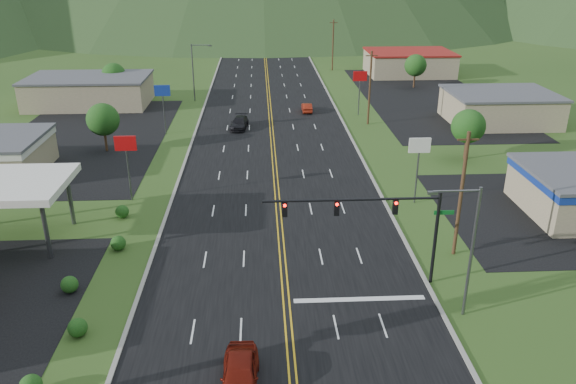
{
  "coord_description": "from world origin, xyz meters",
  "views": [
    {
      "loc": [
        -1.55,
        -20.13,
        21.67
      ],
      "look_at": [
        0.56,
        20.51,
        4.5
      ],
      "focal_mm": 35.0,
      "sensor_mm": 36.0,
      "label": 1
    }
  ],
  "objects_px": {
    "streetlight_west": "(195,68)",
    "gas_canopy": "(2,186)",
    "streetlight_east": "(468,244)",
    "car_red_near": "(240,375)",
    "car_red_far": "(307,108)",
    "car_dark_mid": "(239,123)",
    "traffic_signal": "(380,216)"
  },
  "relations": [
    {
      "from": "traffic_signal",
      "to": "car_dark_mid",
      "type": "height_order",
      "value": "traffic_signal"
    },
    {
      "from": "streetlight_east",
      "to": "car_red_near",
      "type": "xyz_separation_m",
      "value": [
        -14.07,
        -6.08,
        -4.33
      ]
    },
    {
      "from": "traffic_signal",
      "to": "streetlight_east",
      "type": "height_order",
      "value": "streetlight_east"
    },
    {
      "from": "car_dark_mid",
      "to": "car_red_far",
      "type": "distance_m",
      "value": 12.87
    },
    {
      "from": "car_dark_mid",
      "to": "streetlight_west",
      "type": "bearing_deg",
      "value": 121.48
    },
    {
      "from": "car_red_far",
      "to": "gas_canopy",
      "type": "bearing_deg",
      "value": 55.19
    },
    {
      "from": "car_red_far",
      "to": "streetlight_west",
      "type": "bearing_deg",
      "value": -25.2
    },
    {
      "from": "streetlight_east",
      "to": "streetlight_west",
      "type": "xyz_separation_m",
      "value": [
        -22.86,
        60.0,
        0.0
      ]
    },
    {
      "from": "car_red_near",
      "to": "car_red_far",
      "type": "distance_m",
      "value": 58.69
    },
    {
      "from": "streetlight_west",
      "to": "gas_canopy",
      "type": "height_order",
      "value": "streetlight_west"
    },
    {
      "from": "streetlight_east",
      "to": "streetlight_west",
      "type": "relative_size",
      "value": 1.0
    },
    {
      "from": "traffic_signal",
      "to": "car_red_far",
      "type": "relative_size",
      "value": 3.32
    },
    {
      "from": "traffic_signal",
      "to": "streetlight_east",
      "type": "bearing_deg",
      "value": -40.39
    },
    {
      "from": "streetlight_west",
      "to": "traffic_signal",
      "type": "bearing_deg",
      "value": -72.03
    },
    {
      "from": "traffic_signal",
      "to": "gas_canopy",
      "type": "bearing_deg",
      "value": 164.3
    },
    {
      "from": "streetlight_west",
      "to": "gas_canopy",
      "type": "distance_m",
      "value": 49.1
    },
    {
      "from": "traffic_signal",
      "to": "streetlight_west",
      "type": "bearing_deg",
      "value": 107.97
    },
    {
      "from": "streetlight_east",
      "to": "car_red_near",
      "type": "distance_m",
      "value": 15.93
    },
    {
      "from": "traffic_signal",
      "to": "streetlight_west",
      "type": "xyz_separation_m",
      "value": [
        -18.16,
        56.0,
        -0.15
      ]
    },
    {
      "from": "traffic_signal",
      "to": "car_red_near",
      "type": "height_order",
      "value": "traffic_signal"
    },
    {
      "from": "car_dark_mid",
      "to": "car_red_far",
      "type": "relative_size",
      "value": 1.29
    },
    {
      "from": "gas_canopy",
      "to": "car_dark_mid",
      "type": "distance_m",
      "value": 36.56
    },
    {
      "from": "car_red_near",
      "to": "car_dark_mid",
      "type": "bearing_deg",
      "value": 92.89
    },
    {
      "from": "gas_canopy",
      "to": "car_dark_mid",
      "type": "xyz_separation_m",
      "value": [
        17.67,
        31.74,
        -4.13
      ]
    },
    {
      "from": "car_red_near",
      "to": "car_dark_mid",
      "type": "height_order",
      "value": "car_red_near"
    },
    {
      "from": "streetlight_west",
      "to": "gas_canopy",
      "type": "relative_size",
      "value": 0.9
    },
    {
      "from": "car_red_near",
      "to": "gas_canopy",
      "type": "bearing_deg",
      "value": 137.82
    },
    {
      "from": "streetlight_east",
      "to": "car_red_far",
      "type": "height_order",
      "value": "streetlight_east"
    },
    {
      "from": "streetlight_west",
      "to": "car_red_near",
      "type": "distance_m",
      "value": 66.81
    },
    {
      "from": "traffic_signal",
      "to": "gas_canopy",
      "type": "distance_m",
      "value": 29.59
    },
    {
      "from": "streetlight_east",
      "to": "car_red_near",
      "type": "height_order",
      "value": "streetlight_east"
    },
    {
      "from": "gas_canopy",
      "to": "car_red_far",
      "type": "xyz_separation_m",
      "value": [
        27.53,
        40.0,
        -4.22
      ]
    }
  ]
}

